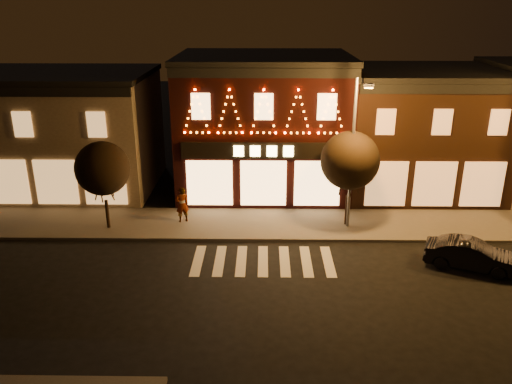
{
  "coord_description": "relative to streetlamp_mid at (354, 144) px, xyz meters",
  "views": [
    {
      "loc": [
        -0.01,
        -17.11,
        11.28
      ],
      "look_at": [
        -0.32,
        4.0,
        3.4
      ],
      "focal_mm": 36.14,
      "sensor_mm": 36.0,
      "label": 1
    }
  ],
  "objects": [
    {
      "name": "streetlamp_mid",
      "position": [
        0.0,
        0.0,
        0.0
      ],
      "size": [
        0.61,
        1.77,
        7.71
      ],
      "rotation": [
        0.0,
        0.0,
        -0.18
      ],
      "color": "#59595E",
      "rests_on": "sidewalk_far"
    },
    {
      "name": "tree_left",
      "position": [
        -12.54,
        -0.11,
        -1.31
      ],
      "size": [
        2.74,
        2.74,
        4.59
      ],
      "rotation": [
        0.0,
        0.0,
        -0.05
      ],
      "color": "black",
      "rests_on": "sidewalk_far"
    },
    {
      "name": "dark_sedan",
      "position": [
        4.8,
        -3.99,
        -4.02
      ],
      "size": [
        4.21,
        2.76,
        1.31
      ],
      "primitive_type": "imported",
      "rotation": [
        0.0,
        0.0,
        1.19
      ],
      "color": "black",
      "rests_on": "ground"
    },
    {
      "name": "pedestrian",
      "position": [
        -8.76,
        0.69,
        -3.56
      ],
      "size": [
        0.83,
        0.71,
        1.93
      ],
      "primitive_type": "imported",
      "rotation": [
        0.0,
        0.0,
        3.56
      ],
      "color": "gray",
      "rests_on": "sidewalk_far"
    },
    {
      "name": "building_left",
      "position": [
        -17.47,
        6.54,
        -1.01
      ],
      "size": [
        12.2,
        8.28,
        7.3
      ],
      "color": "#736451",
      "rests_on": "ground"
    },
    {
      "name": "ground",
      "position": [
        -4.47,
        -7.45,
        -4.67
      ],
      "size": [
        120.0,
        120.0,
        0.0
      ],
      "primitive_type": "plane",
      "color": "black",
      "rests_on": "ground"
    },
    {
      "name": "building_pulp",
      "position": [
        -4.47,
        6.52,
        -0.51
      ],
      "size": [
        10.2,
        8.34,
        8.3
      ],
      "color": "black",
      "rests_on": "ground"
    },
    {
      "name": "tree_right",
      "position": [
        -0.08,
        0.47,
        -1.01
      ],
      "size": [
        3.0,
        3.0,
        5.01
      ],
      "rotation": [
        0.0,
        0.0,
        0.05
      ],
      "color": "black",
      "rests_on": "sidewalk_far"
    },
    {
      "name": "building_right_a",
      "position": [
        5.03,
        6.54,
        -0.91
      ],
      "size": [
        9.2,
        8.28,
        7.5
      ],
      "color": "#371F13",
      "rests_on": "ground"
    },
    {
      "name": "sidewalk_far",
      "position": [
        -2.47,
        0.55,
        -4.6
      ],
      "size": [
        44.0,
        4.0,
        0.15
      ],
      "primitive_type": "cube",
      "color": "#47423D",
      "rests_on": "ground"
    }
  ]
}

